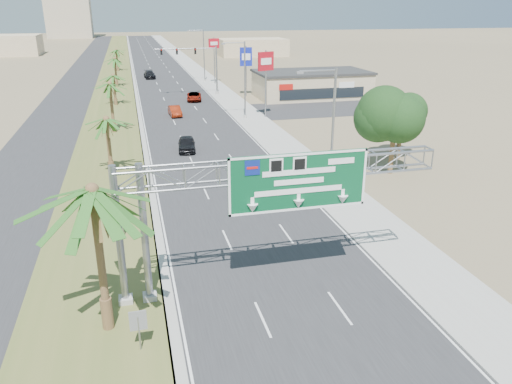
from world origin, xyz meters
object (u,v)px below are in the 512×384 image
at_px(car_left_lane, 187,144).
at_px(pole_sign_red_near, 266,65).
at_px(palm_near, 92,191).
at_px(car_right_lane, 194,97).
at_px(store_building, 311,85).
at_px(car_far, 150,75).
at_px(pole_sign_red_far, 214,47).
at_px(car_mid_lane, 175,111).
at_px(sign_gantry, 266,181).
at_px(pole_sign_blue, 246,59).
at_px(signal_mast, 205,66).

relative_size(car_left_lane, pole_sign_red_near, 0.49).
distance_m(palm_near, car_right_lane, 60.59).
height_order(store_building, pole_sign_red_near, pole_sign_red_near).
bearing_deg(palm_near, car_far, 85.94).
bearing_deg(car_far, pole_sign_red_far, -45.53).
height_order(car_mid_lane, pole_sign_red_far, pole_sign_red_far).
height_order(car_left_lane, car_far, car_far).
height_order(car_left_lane, pole_sign_red_far, pole_sign_red_far).
bearing_deg(car_left_lane, palm_near, -97.83).
height_order(sign_gantry, pole_sign_red_far, pole_sign_red_far).
bearing_deg(sign_gantry, pole_sign_red_far, 82.35).
bearing_deg(car_left_lane, sign_gantry, -82.42).
bearing_deg(pole_sign_blue, car_far, 119.40).
relative_size(sign_gantry, car_mid_lane, 4.01).
height_order(signal_mast, car_far, signal_mast).
bearing_deg(signal_mast, palm_near, -102.66).
distance_m(car_right_lane, pole_sign_red_near, 18.11).
bearing_deg(palm_near, pole_sign_red_near, 66.06).
xyz_separation_m(car_far, pole_sign_red_far, (11.97, -10.96, 6.12)).
relative_size(sign_gantry, car_far, 3.21).
xyz_separation_m(car_right_lane, pole_sign_blue, (9.13, 2.56, 5.40)).
relative_size(palm_near, car_far, 1.60).
relative_size(signal_mast, pole_sign_blue, 1.27).
relative_size(car_left_lane, car_right_lane, 0.90).
xyz_separation_m(car_left_lane, pole_sign_blue, (13.74, 31.66, 5.33)).
bearing_deg(store_building, car_left_lane, -130.60).
height_order(car_mid_lane, car_far, car_far).
bearing_deg(signal_mast, car_mid_lane, -112.77).
distance_m(car_left_lane, car_right_lane, 29.46).
bearing_deg(signal_mast, pole_sign_red_near, -75.54).
xyz_separation_m(car_mid_lane, pole_sign_blue, (13.24, 13.58, 5.38)).
distance_m(sign_gantry, car_far, 86.01).
xyz_separation_m(sign_gantry, pole_sign_red_near, (11.39, 42.05, 0.90)).
bearing_deg(pole_sign_red_far, pole_sign_red_near, -87.68).
distance_m(signal_mast, car_mid_lane, 17.73).
height_order(pole_sign_red_near, pole_sign_blue, pole_sign_red_near).
bearing_deg(pole_sign_blue, sign_gantry, -102.09).
height_order(car_far, pole_sign_red_near, pole_sign_red_near).
bearing_deg(store_building, car_far, 130.00).
relative_size(store_building, car_far, 3.45).
relative_size(car_mid_lane, car_far, 0.80).
bearing_deg(sign_gantry, palm_near, -166.68).
xyz_separation_m(palm_near, car_far, (6.23, 87.75, -6.17)).
bearing_deg(car_far, signal_mast, -74.15).
bearing_deg(sign_gantry, car_far, 91.27).
bearing_deg(car_right_lane, pole_sign_red_far, 77.03).
bearing_deg(pole_sign_blue, car_right_lane, -164.35).
bearing_deg(signal_mast, store_building, -19.54).
relative_size(signal_mast, car_far, 1.97).
height_order(car_mid_lane, car_right_lane, car_mid_lane).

